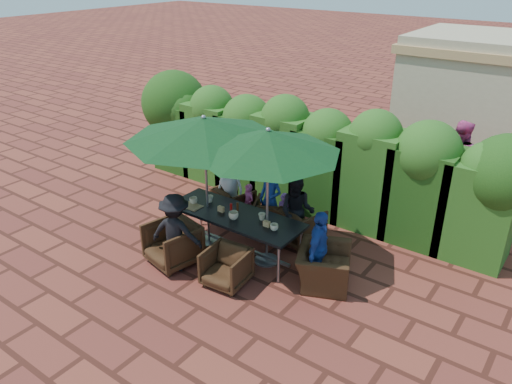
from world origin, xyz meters
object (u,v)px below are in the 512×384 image
Objects in this scene: umbrella_right at (268,142)px; chair_far_right at (300,223)px; chair_end_right at (324,261)px; chair_near_right at (226,266)px; umbrella_left at (204,129)px; chair_far_mid at (273,214)px; dining_table at (235,218)px; chair_near_left at (173,242)px; chair_far_left at (234,201)px.

umbrella_right is 2.07m from chair_far_right.
umbrella_right reaches higher than chair_far_right.
chair_near_right is at bearing 103.69° from chair_end_right.
chair_far_right is 1.36m from chair_end_right.
umbrella_left and umbrella_right have the same top height.
umbrella_left reaches higher than chair_near_right.
umbrella_right reaches higher than chair_near_right.
chair_far_mid is (-0.54, 0.97, -1.86)m from umbrella_right.
umbrella_left is at bearing 51.34° from chair_far_right.
chair_near_right is 1.58m from chair_end_right.
chair_near_left reaches higher than dining_table.
dining_table is at bearing 3.79° from umbrella_left.
dining_table is 1.65m from umbrella_left.
dining_table is 0.92× the size of umbrella_left.
chair_near_left reaches higher than chair_far_mid.
chair_near_left is at bearing 112.12° from chair_far_left.
umbrella_right is at bearing 4.60° from dining_table.
chair_end_right is (2.37, 0.12, -1.80)m from umbrella_left.
chair_far_left is (-1.50, 0.96, -1.86)m from umbrella_right.
chair_far_left is 0.87× the size of chair_near_left.
chair_far_mid is 0.86× the size of chair_near_left.
umbrella_left is 2.51m from chair_far_right.
chair_far_right is (0.11, 0.94, -1.84)m from umbrella_right.
chair_near_right is (-0.15, -0.94, -1.87)m from umbrella_right.
umbrella_left reaches higher than chair_far_right.
dining_table is 3.54× the size of chair_far_left.
chair_far_mid is 1.94m from chair_near_right.
umbrella_left is 1.11× the size of umbrella_right.
chair_near_right is (1.11, -0.84, -1.87)m from umbrella_left.
chair_end_right is (1.11, 0.02, -1.80)m from umbrella_right.
chair_near_left is (-1.29, -0.99, -1.80)m from umbrella_right.
umbrella_right is 3.30× the size of chair_far_right.
chair_near_right is 0.73× the size of chair_end_right.
chair_near_right is at bearing -60.49° from dining_table.
umbrella_left is 3.33× the size of chair_near_left.
chair_far_right is at bearing 52.65° from dining_table.
umbrella_right reaches higher than chair_far_mid.
umbrella_left is 3.89× the size of chair_far_mid.
chair_near_right is (1.35, -1.90, -0.01)m from chair_far_left.
dining_table is 1.07m from chair_near_right.
chair_near_right is (0.50, -0.88, -0.33)m from dining_table.
chair_end_right is at bearing 35.32° from chair_near_left.
chair_far_right is at bearing 37.11° from umbrella_left.
chair_end_right reaches higher than dining_table.
umbrella_left is 2.88× the size of chair_end_right.
chair_end_right is at bearing 176.32° from chair_far_left.
chair_far_right is 2.38m from chair_near_left.
chair_far_left reaches higher than chair_far_mid.
chair_end_right is (2.40, 1.02, 0.00)m from chair_near_left.
chair_far_right is 0.91× the size of chair_near_left.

